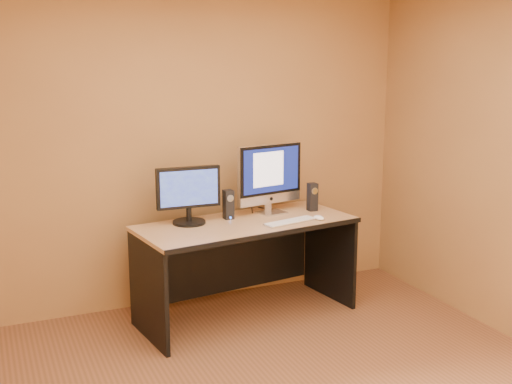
% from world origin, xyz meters
% --- Properties ---
extents(walls, '(4.00, 4.00, 2.60)m').
position_xyz_m(walls, '(0.00, 0.00, 1.30)').
color(walls, olive).
rests_on(walls, ground).
extents(desk, '(1.78, 0.96, 0.78)m').
position_xyz_m(desk, '(0.35, 1.44, 0.39)').
color(desk, tan).
rests_on(desk, ground).
extents(imac, '(0.63, 0.33, 0.58)m').
position_xyz_m(imac, '(0.65, 1.61, 1.07)').
color(imac, silver).
rests_on(imac, desk).
extents(second_monitor, '(0.52, 0.27, 0.44)m').
position_xyz_m(second_monitor, '(-0.07, 1.57, 1.00)').
color(second_monitor, black).
rests_on(second_monitor, desk).
extents(speaker_left, '(0.08, 0.08, 0.23)m').
position_xyz_m(speaker_left, '(0.26, 1.58, 0.90)').
color(speaker_left, black).
rests_on(speaker_left, desk).
extents(speaker_right, '(0.07, 0.08, 0.23)m').
position_xyz_m(speaker_right, '(1.00, 1.56, 0.90)').
color(speaker_right, black).
rests_on(speaker_right, desk).
extents(keyboard, '(0.47, 0.23, 0.02)m').
position_xyz_m(keyboard, '(0.66, 1.28, 0.79)').
color(keyboard, silver).
rests_on(keyboard, desk).
extents(mouse, '(0.08, 0.12, 0.04)m').
position_xyz_m(mouse, '(0.90, 1.27, 0.80)').
color(mouse, white).
rests_on(mouse, desk).
extents(cable_a, '(0.12, 0.21, 0.01)m').
position_xyz_m(cable_a, '(0.68, 1.73, 0.79)').
color(cable_a, black).
rests_on(cable_a, desk).
extents(cable_b, '(0.08, 0.18, 0.01)m').
position_xyz_m(cable_b, '(0.54, 1.76, 0.79)').
color(cable_b, black).
rests_on(cable_b, desk).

